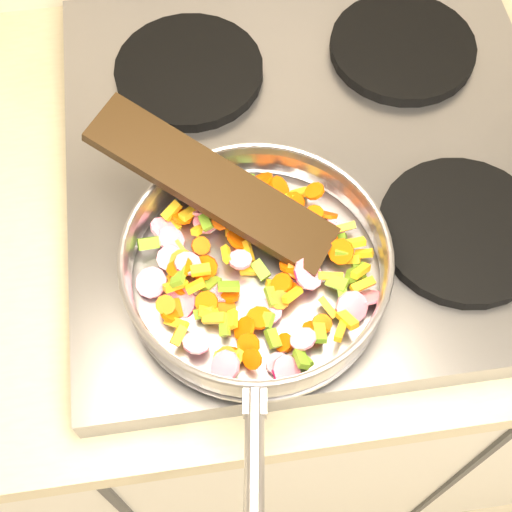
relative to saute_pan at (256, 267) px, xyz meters
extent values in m
cube|color=#939399|center=(0.10, 0.17, -0.07)|extent=(0.60, 0.60, 0.04)
cylinder|color=black|center=(-0.04, 0.03, -0.04)|extent=(0.19, 0.19, 0.02)
cylinder|color=black|center=(0.24, 0.03, -0.04)|extent=(0.19, 0.19, 0.02)
cylinder|color=black|center=(-0.04, 0.31, -0.04)|extent=(0.19, 0.19, 0.02)
cylinder|color=black|center=(0.24, 0.31, -0.04)|extent=(0.19, 0.19, 0.02)
cylinder|color=#9E9EA5|center=(0.00, 0.00, -0.03)|extent=(0.27, 0.27, 0.01)
torus|color=#9E9EA5|center=(0.00, 0.00, 0.00)|extent=(0.32, 0.32, 0.05)
torus|color=#9E9EA5|center=(0.00, 0.00, 0.02)|extent=(0.28, 0.28, 0.01)
cylinder|color=#9E9EA5|center=(-0.03, -0.23, 0.01)|extent=(0.05, 0.19, 0.02)
cube|color=#9E9EA5|center=(-0.02, -0.14, 0.01)|extent=(0.03, 0.03, 0.02)
cube|color=yellow|center=(0.05, 0.01, 0.00)|extent=(0.03, 0.01, 0.01)
cube|color=#629421|center=(-0.01, 0.11, -0.01)|extent=(0.02, 0.02, 0.02)
cube|color=yellow|center=(-0.08, 0.04, -0.02)|extent=(0.02, 0.02, 0.01)
cube|color=yellow|center=(-0.08, 0.08, 0.00)|extent=(0.03, 0.02, 0.02)
cube|color=yellow|center=(-0.09, -0.06, 0.00)|extent=(0.02, 0.02, 0.01)
cylinder|color=#F85404|center=(-0.04, -0.09, -0.01)|extent=(0.03, 0.03, 0.01)
cylinder|color=#F85404|center=(0.02, 0.10, -0.01)|extent=(0.03, 0.03, 0.01)
cylinder|color=#F85404|center=(-0.08, 0.00, -0.02)|extent=(0.02, 0.02, 0.02)
cube|color=yellow|center=(-0.06, 0.00, 0.00)|extent=(0.02, 0.01, 0.01)
cube|color=#629421|center=(0.02, 0.04, -0.02)|extent=(0.02, 0.02, 0.01)
cylinder|color=#F85404|center=(-0.05, 0.04, -0.02)|extent=(0.03, 0.03, 0.02)
cube|color=#629421|center=(-0.08, 0.00, 0.00)|extent=(0.02, 0.02, 0.02)
cube|color=yellow|center=(0.02, -0.01, -0.02)|extent=(0.02, 0.01, 0.02)
cube|color=yellow|center=(-0.04, -0.09, -0.02)|extent=(0.03, 0.01, 0.02)
cylinder|color=#E4165E|center=(0.09, 0.04, -0.02)|extent=(0.04, 0.04, 0.01)
cube|color=#629421|center=(-0.05, 0.00, -0.02)|extent=(0.03, 0.03, 0.02)
cylinder|color=#F85404|center=(-0.02, -0.10, 0.00)|extent=(0.02, 0.03, 0.02)
cylinder|color=#E4165E|center=(0.09, -0.06, -0.01)|extent=(0.04, 0.04, 0.03)
cylinder|color=#E4165E|center=(-0.05, -0.10, 0.00)|extent=(0.04, 0.05, 0.03)
cube|color=#629421|center=(0.03, -0.10, -0.02)|extent=(0.02, 0.02, 0.02)
cube|color=yellow|center=(0.08, -0.02, -0.01)|extent=(0.03, 0.01, 0.01)
cylinder|color=#F85404|center=(-0.02, -0.06, -0.01)|extent=(0.03, 0.04, 0.03)
cylinder|color=#F85404|center=(0.08, 0.03, 0.00)|extent=(0.02, 0.02, 0.01)
cube|color=yellow|center=(0.07, -0.08, 0.00)|extent=(0.02, 0.03, 0.02)
cube|color=#629421|center=(0.08, -0.06, -0.01)|extent=(0.02, 0.02, 0.01)
cylinder|color=#F85404|center=(0.05, -0.07, -0.02)|extent=(0.04, 0.04, 0.02)
cylinder|color=#E4165E|center=(0.04, -0.01, -0.02)|extent=(0.04, 0.04, 0.01)
cylinder|color=#F85404|center=(0.02, -0.08, -0.02)|extent=(0.03, 0.03, 0.02)
cylinder|color=#F85404|center=(0.02, 0.11, -0.01)|extent=(0.04, 0.03, 0.03)
cylinder|color=#E4165E|center=(0.06, 0.01, -0.02)|extent=(0.03, 0.03, 0.02)
cylinder|color=#F85404|center=(0.06, -0.07, -0.01)|extent=(0.03, 0.03, 0.02)
cube|color=yellow|center=(0.11, -0.03, -0.01)|extent=(0.03, 0.02, 0.01)
cube|color=#629421|center=(-0.05, 0.08, -0.02)|extent=(0.02, 0.02, 0.02)
cylinder|color=#E4165E|center=(0.11, -0.04, -0.01)|extent=(0.04, 0.03, 0.03)
cube|color=#629421|center=(-0.03, 0.11, -0.01)|extent=(0.02, 0.02, 0.02)
cube|color=yellow|center=(-0.04, 0.10, -0.01)|extent=(0.02, 0.02, 0.02)
cylinder|color=#F85404|center=(0.00, -0.05, -0.01)|extent=(0.03, 0.03, 0.01)
cylinder|color=#E4165E|center=(-0.08, 0.05, -0.01)|extent=(0.04, 0.04, 0.02)
cube|color=yellow|center=(-0.05, -0.05, -0.01)|extent=(0.03, 0.01, 0.01)
cube|color=yellow|center=(-0.01, 0.03, -0.01)|extent=(0.01, 0.03, 0.01)
cylinder|color=#F85404|center=(-0.02, -0.08, -0.01)|extent=(0.03, 0.03, 0.02)
cylinder|color=#F85404|center=(0.04, 0.10, -0.01)|extent=(0.03, 0.04, 0.03)
cylinder|color=#F85404|center=(-0.01, 0.08, 0.00)|extent=(0.03, 0.03, 0.02)
cube|color=yellow|center=(-0.02, 0.07, -0.01)|extent=(0.02, 0.02, 0.01)
cube|color=yellow|center=(0.03, -0.03, 0.00)|extent=(0.02, 0.02, 0.02)
cylinder|color=#F85404|center=(0.07, 0.06, 0.00)|extent=(0.02, 0.02, 0.01)
cylinder|color=#F85404|center=(0.03, -0.03, -0.01)|extent=(0.03, 0.03, 0.01)
cube|color=#629421|center=(-0.04, -0.10, -0.02)|extent=(0.02, 0.01, 0.01)
cube|color=yellow|center=(-0.01, 0.05, -0.02)|extent=(0.02, 0.01, 0.02)
cube|color=#629421|center=(0.00, 0.10, -0.01)|extent=(0.02, 0.02, 0.01)
cube|color=#629421|center=(-0.04, 0.10, -0.01)|extent=(0.02, 0.02, 0.02)
cube|color=#629421|center=(-0.03, -0.02, 0.00)|extent=(0.02, 0.02, 0.02)
cube|color=#629421|center=(0.03, -0.11, 0.00)|extent=(0.01, 0.02, 0.02)
cylinder|color=#E4165E|center=(-0.09, 0.03, -0.01)|extent=(0.04, 0.04, 0.01)
cylinder|color=#F85404|center=(-0.07, 0.08, -0.01)|extent=(0.03, 0.02, 0.02)
cube|color=#629421|center=(0.10, 0.03, -0.02)|extent=(0.02, 0.02, 0.01)
cylinder|color=#F85404|center=(-0.10, -0.03, 0.00)|extent=(0.03, 0.03, 0.01)
cube|color=yellow|center=(0.10, 0.04, -0.01)|extent=(0.03, 0.01, 0.01)
cube|color=yellow|center=(-0.04, 0.11, -0.01)|extent=(0.01, 0.02, 0.02)
cylinder|color=#E4165E|center=(-0.04, -0.01, -0.02)|extent=(0.03, 0.03, 0.02)
cube|color=#629421|center=(0.01, 0.07, -0.01)|extent=(0.02, 0.02, 0.01)
cylinder|color=#E4165E|center=(-0.05, 0.08, -0.01)|extent=(0.04, 0.04, 0.03)
cube|color=#629421|center=(-0.01, 0.09, -0.02)|extent=(0.02, 0.02, 0.02)
cylinder|color=#E4165E|center=(0.06, -0.01, -0.02)|extent=(0.04, 0.03, 0.02)
cube|color=yellow|center=(-0.03, -0.09, -0.01)|extent=(0.02, 0.02, 0.01)
cube|color=yellow|center=(0.11, -0.02, 0.00)|extent=(0.02, 0.02, 0.02)
cube|color=yellow|center=(-0.05, -0.09, -0.01)|extent=(0.02, 0.02, 0.01)
cylinder|color=#F85404|center=(-0.03, 0.06, 0.00)|extent=(0.03, 0.02, 0.02)
cube|color=#629421|center=(0.05, 0.00, -0.01)|extent=(0.03, 0.02, 0.02)
cylinder|color=#E4165E|center=(0.01, -0.11, -0.01)|extent=(0.03, 0.04, 0.03)
cylinder|color=#F85404|center=(-0.04, -0.09, -0.02)|extent=(0.04, 0.03, 0.02)
cube|color=yellow|center=(-0.05, -0.04, -0.01)|extent=(0.02, 0.01, 0.02)
cube|color=#629421|center=(0.11, -0.01, -0.02)|extent=(0.02, 0.02, 0.01)
cube|color=yellow|center=(-0.03, -0.05, -0.01)|extent=(0.01, 0.02, 0.01)
cube|color=#629421|center=(-0.05, 0.06, 0.00)|extent=(0.02, 0.02, 0.01)
cylinder|color=#F85404|center=(-0.05, 0.02, -0.02)|extent=(0.03, 0.03, 0.03)
cylinder|color=#F85404|center=(0.04, -0.01, 0.00)|extent=(0.02, 0.02, 0.01)
cube|color=yellow|center=(0.03, 0.06, 0.00)|extent=(0.02, 0.02, 0.01)
cube|color=yellow|center=(0.12, 0.01, -0.01)|extent=(0.02, 0.01, 0.02)
cube|color=yellow|center=(-0.08, 0.08, -0.02)|extent=(0.02, 0.03, 0.01)
cylinder|color=#F85404|center=(-0.02, -0.08, -0.01)|extent=(0.03, 0.03, 0.02)
cylinder|color=#F85404|center=(0.05, 0.08, -0.02)|extent=(0.03, 0.02, 0.03)
cylinder|color=#F85404|center=(-0.05, -0.03, -0.01)|extent=(0.03, 0.03, 0.02)
cube|color=yellow|center=(-0.05, 0.11, -0.01)|extent=(0.02, 0.02, 0.01)
cylinder|color=#E4165E|center=(0.01, -0.10, -0.02)|extent=(0.03, 0.03, 0.01)
cylinder|color=#E4165E|center=(-0.07, -0.07, -0.01)|extent=(0.03, 0.03, 0.01)
cylinder|color=#E4165E|center=(-0.01, 0.01, 0.00)|extent=(0.03, 0.03, 0.01)
cube|color=#629421|center=(0.08, -0.04, -0.01)|extent=(0.01, 0.02, 0.01)
cylinder|color=#E4165E|center=(-0.04, 0.11, 0.00)|extent=(0.04, 0.04, 0.02)
cube|color=#629421|center=(0.03, -0.10, -0.01)|extent=(0.02, 0.02, 0.01)
cube|color=#629421|center=(0.01, 0.00, -0.01)|extent=(0.02, 0.03, 0.01)
cube|color=yellow|center=(-0.03, 0.02, 0.00)|extent=(0.01, 0.02, 0.02)
cylinder|color=#E4165E|center=(-0.05, 0.07, -0.01)|extent=(0.04, 0.04, 0.01)
cylinder|color=#F85404|center=(0.02, -0.04, -0.01)|extent=(0.03, 0.03, 0.01)
cylinder|color=#F85404|center=(-0.04, -0.03, -0.02)|extent=(0.03, 0.03, 0.01)
cube|color=yellow|center=(-0.08, -0.01, -0.01)|extent=(0.03, 0.02, 0.02)
cube|color=#629421|center=(0.00, 0.10, 0.00)|extent=(0.02, 0.02, 0.01)
cylinder|color=#F85404|center=(0.04, 0.00, -0.01)|extent=(0.03, 0.03, 0.02)
cylinder|color=#E4165E|center=(-0.08, -0.02, -0.02)|extent=(0.05, 0.05, 0.02)
cube|color=yellow|center=(0.08, -0.07, 0.00)|extent=(0.02, 0.03, 0.02)
cube|color=#629421|center=(-0.11, 0.05, -0.01)|extent=(0.02, 0.02, 0.02)
cube|color=yellow|center=(-0.01, 0.01, -0.02)|extent=(0.02, 0.01, 0.01)
cylinder|color=#F85404|center=(-0.09, -0.02, -0.02)|extent=(0.03, 0.03, 0.01)
cube|color=#629421|center=(0.01, 0.07, -0.01)|extent=(0.02, 0.02, 0.02)
cylinder|color=#E4165E|center=(0.05, -0.01, 0.00)|extent=(0.04, 0.04, 0.03)
cylinder|color=#E4165E|center=(0.05, 0.02, -0.01)|extent=(0.03, 0.03, 0.02)
cylinder|color=#F85404|center=(-0.07, 0.02, -0.01)|extent=(0.04, 0.04, 0.01)
cylinder|color=#E4165E|center=(-0.07, 0.01, 0.00)|extent=(0.04, 0.04, 0.01)
cube|color=yellow|center=(-0.06, 0.08, 0.00)|extent=(0.02, 0.02, 0.02)
cube|color=yellow|center=(-0.09, -0.05, -0.01)|extent=(0.03, 0.02, 0.02)
cube|color=#629421|center=(0.01, -0.03, -0.01)|extent=(0.02, 0.02, 0.01)
cylinder|color=#F85404|center=(-0.01, 0.04, -0.01)|extent=(0.03, 0.03, 0.02)
cube|color=#629421|center=(0.02, 0.09, -0.01)|extent=(0.03, 0.02, 0.01)
cube|color=#629421|center=(0.08, -0.03, -0.01)|extent=(0.03, 0.02, 0.02)
cube|color=#629421|center=(0.01, 0.12, -0.01)|extent=(0.02, 0.02, 0.01)
cube|color=yellow|center=(-0.05, 0.06, -0.01)|extent=(0.02, 0.02, 0.02)
cylinder|color=#F85404|center=(-0.03, -0.02, -0.02)|extent=(0.03, 0.03, 0.01)
cube|color=#629421|center=(0.09, 0.01, -0.01)|extent=(0.02, 0.02, 0.01)
cube|color=#629421|center=(0.00, -0.06, -0.01)|extent=(0.02, 0.02, 0.01)
cube|color=#629421|center=(-0.06, -0.04, -0.01)|extent=(0.02, 0.01, 0.02)
cube|color=#629421|center=(0.01, -0.08, -0.01)|extent=(0.02, 0.02, 0.01)
cylinder|color=#F85404|center=(0.09, 0.06, -0.02)|extent=(0.04, 0.03, 0.03)
cylinder|color=#E4165E|center=(0.01, -0.04, -0.01)|extent=(0.04, 0.04, 0.01)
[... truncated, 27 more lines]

